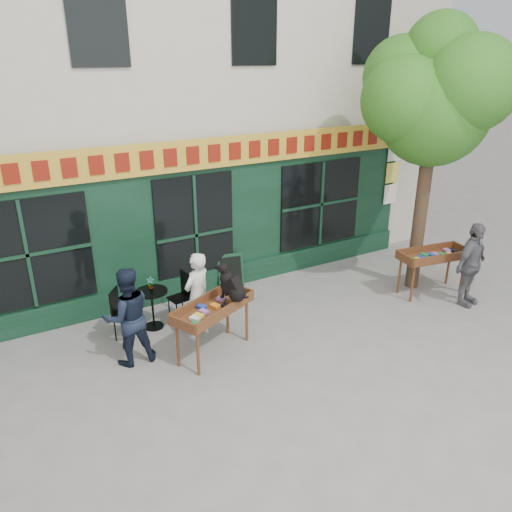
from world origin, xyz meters
The scene contains 14 objects.
ground centered at (0.00, 0.00, 0.00)m, with size 80.00×80.00×0.00m, color slate.
building centered at (0.00, 5.97, 4.97)m, with size 14.00×7.26×10.00m.
street_tree centered at (4.34, 0.36, 4.11)m, with size 3.05×2.90×5.60m.
book_cart_center centered at (-0.70, 0.06, 0.82)m, with size 1.62×1.18×0.99m.
dog centered at (-0.35, 0.01, 1.29)m, with size 0.34×0.60×0.60m, color black, non-canonical shape.
woman centered at (-0.70, 0.71, 0.82)m, with size 0.59×0.39×1.63m, color silver.
book_cart_right centered at (4.38, -0.13, 0.82)m, with size 1.58×0.85×0.99m.
man_right centered at (4.60, -0.88, 0.88)m, with size 1.03×0.43×1.75m, color #5A5A5F.
bistro_table centered at (-1.31, 1.42, 0.54)m, with size 0.60×0.60×0.76m.
bistro_chair_left centered at (-1.93, 1.37, 0.56)m, with size 0.51×0.51×0.95m.
bistro_chair_right centered at (-0.67, 1.48, 0.56)m, with size 0.42×0.41×0.95m.
potted_plant centered at (-1.31, 1.42, 0.90)m, with size 0.14×0.10×0.27m, color gray.
man_left centered at (-2.01, 0.52, 0.85)m, with size 0.82×0.64×1.70m, color black.
chalkboard centered at (0.74, 2.19, 0.40)m, with size 0.59×0.30×0.79m.
Camera 1 is at (-3.78, -6.72, 4.81)m, focal length 35.00 mm.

